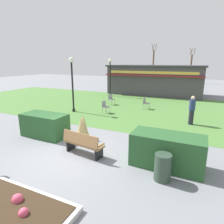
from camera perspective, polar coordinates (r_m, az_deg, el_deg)
ground_plane at (r=8.09m, az=-12.53°, el=-12.14°), size 80.00×80.00×0.00m
lawn_patch at (r=15.99m, az=7.99°, el=1.41°), size 36.00×12.00×0.01m
park_bench at (r=7.80m, az=-8.53°, el=-9.08°), size 1.75×0.74×0.95m
hedge_left at (r=10.14m, az=-19.04°, el=-3.64°), size 2.25×1.10×1.12m
hedge_right at (r=7.17m, az=15.82°, el=-10.79°), size 2.46×1.10×1.17m
ornamental_grass_behind_left at (r=9.43m, az=-8.31°, el=-4.21°), size 0.56×0.56×1.16m
ornamental_grass_behind_right at (r=9.19m, az=-8.92°, el=-4.89°), size 0.62×0.62×1.12m
lamppost_mid at (r=14.35m, az=-11.57°, el=9.74°), size 0.36×0.36×3.89m
lamppost_far at (r=20.93m, az=-0.56°, el=11.42°), size 0.36×0.36×3.89m
trash_bin at (r=6.42m, az=14.61°, el=-15.34°), size 0.52×0.52×0.86m
food_kiosk at (r=22.75m, az=12.59°, el=9.19°), size 10.37×4.64×3.22m
cafe_chair_west at (r=13.93m, az=-2.02°, el=1.82°), size 0.50×0.50×0.89m
cafe_chair_east at (r=15.37m, az=9.78°, el=2.82°), size 0.49×0.49×0.89m
cafe_chair_center at (r=16.75m, az=-0.30°, el=3.98°), size 0.59×0.59×0.89m
person_strolling at (r=12.20m, az=22.31°, el=0.51°), size 0.34×0.34×1.69m
parked_car_west_slot at (r=32.28m, az=7.54°, el=9.13°), size 4.24×2.13×1.20m
tree_right_bg at (r=37.57m, az=11.95°, el=13.27°), size 0.91×0.96×6.72m
tree_center_bg at (r=36.86m, az=22.03°, el=11.84°), size 0.91×0.96×5.82m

